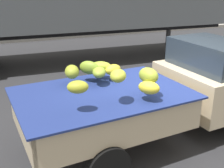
# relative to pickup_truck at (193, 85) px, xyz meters

# --- Properties ---
(ground) EXTENTS (220.00, 220.00, 0.00)m
(ground) POSITION_rel_pickup_truck_xyz_m (-0.64, -0.07, -0.88)
(ground) COLOR #28282B
(curb_strip) EXTENTS (80.00, 0.80, 0.16)m
(curb_strip) POSITION_rel_pickup_truck_xyz_m (-0.64, 10.06, -0.80)
(curb_strip) COLOR gray
(curb_strip) RESTS_ON ground
(pickup_truck) EXTENTS (4.98, 2.21, 1.70)m
(pickup_truck) POSITION_rel_pickup_truck_xyz_m (0.00, 0.00, 0.00)
(pickup_truck) COLOR #CCB793
(pickup_truck) RESTS_ON ground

